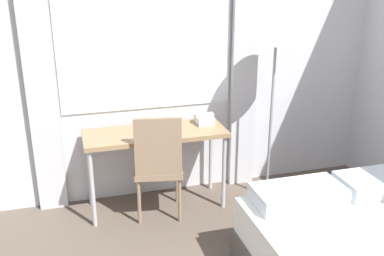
{
  "coord_description": "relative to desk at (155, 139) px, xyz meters",
  "views": [
    {
      "loc": [
        -0.95,
        -0.48,
        2.07
      ],
      "look_at": [
        -0.04,
        2.67,
        0.87
      ],
      "focal_mm": 42.0,
      "sensor_mm": 36.0,
      "label": 1
    }
  ],
  "objects": [
    {
      "name": "wall_back_with_window",
      "position": [
        0.22,
        0.3,
        0.7
      ],
      "size": [
        4.81,
        0.13,
        2.7
      ],
      "color": "silver",
      "rests_on": "ground_plane"
    },
    {
      "name": "desk",
      "position": [
        0.0,
        0.0,
        0.0
      ],
      "size": [
        1.22,
        0.45,
        0.72
      ],
      "color": "#937551",
      "rests_on": "ground_plane"
    },
    {
      "name": "desk_chair",
      "position": [
        -0.02,
        -0.19,
        -0.13
      ],
      "size": [
        0.47,
        0.47,
        0.94
      ],
      "rotation": [
        0.0,
        0.0,
        -0.18
      ],
      "color": "#8C7259",
      "rests_on": "ground_plane"
    },
    {
      "name": "standing_lamp",
      "position": [
        1.03,
        -0.11,
        0.84
      ],
      "size": [
        0.43,
        0.43,
        1.68
      ],
      "color": "#4C4C51",
      "rests_on": "ground_plane"
    },
    {
      "name": "telephone",
      "position": [
        0.47,
        0.08,
        0.11
      ],
      "size": [
        0.17,
        0.17,
        0.09
      ],
      "color": "white",
      "rests_on": "desk"
    },
    {
      "name": "book",
      "position": [
        -0.02,
        -0.03,
        0.08
      ],
      "size": [
        0.23,
        0.19,
        0.02
      ],
      "rotation": [
        0.0,
        0.0,
        0.16
      ],
      "color": "#33664C",
      "rests_on": "desk"
    }
  ]
}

